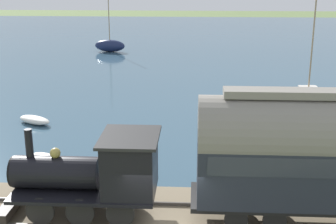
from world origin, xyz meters
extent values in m
cube|color=#38566B|center=(43.54, 0.00, 0.00)|extent=(80.00, 80.00, 0.01)
cube|color=#84755B|center=(0.82, 0.00, 0.22)|extent=(4.83, 56.00, 0.45)
cube|color=#4C4742|center=(1.71, 0.00, 0.51)|extent=(0.07, 54.88, 0.12)
cylinder|color=black|center=(-0.06, 1.42, 1.04)|extent=(0.12, 0.94, 0.94)
cylinder|color=black|center=(1.71, 1.42, 1.04)|extent=(0.12, 0.94, 0.94)
cylinder|color=black|center=(-0.06, 2.74, 1.04)|extent=(0.12, 0.94, 0.94)
cylinder|color=black|center=(1.71, 2.74, 1.04)|extent=(0.12, 0.94, 0.94)
cylinder|color=black|center=(-0.06, 4.06, 1.04)|extent=(0.12, 0.94, 0.94)
cylinder|color=black|center=(1.71, 4.06, 1.04)|extent=(0.12, 0.94, 0.94)
cube|color=black|center=(0.82, 2.74, 1.42)|extent=(2.27, 4.80, 0.12)
cylinder|color=black|center=(0.82, 3.70, 2.04)|extent=(1.11, 2.88, 1.11)
cylinder|color=black|center=(0.82, 5.17, 2.04)|extent=(1.06, 0.08, 1.06)
cylinder|color=black|center=(0.82, 4.56, 3.08)|extent=(0.26, 0.26, 0.96)
sphere|color=tan|center=(0.82, 3.70, 2.74)|extent=(0.36, 0.36, 0.36)
cube|color=black|center=(0.82, 1.18, 2.39)|extent=(2.17, 1.68, 1.81)
cube|color=#282828|center=(0.82, 1.18, 3.35)|extent=(2.37, 1.92, 0.10)
cube|color=#2D2823|center=(0.82, 5.38, 0.75)|extent=(2.07, 0.44, 0.32)
cylinder|color=black|center=(-0.06, -3.53, 0.95)|extent=(0.12, 0.76, 0.76)
cylinder|color=black|center=(1.71, -3.53, 0.95)|extent=(0.12, 0.76, 0.76)
cylinder|color=black|center=(-0.06, -2.31, 0.95)|extent=(0.12, 0.76, 0.76)
cylinder|color=black|center=(1.71, -2.31, 0.95)|extent=(0.12, 0.76, 0.76)
ellipsoid|color=#192347|center=(38.60, 8.66, 0.68)|extent=(1.84, 3.64, 1.35)
cylinder|color=#9E8460|center=(38.60, 8.66, 3.96)|extent=(0.10, 0.10, 5.21)
ellipsoid|color=brown|center=(16.19, -8.25, 0.54)|extent=(1.73, 3.91, 1.06)
cylinder|color=#9E8460|center=(16.19, -8.25, 4.11)|extent=(0.10, 0.10, 6.08)
cube|color=silver|center=(16.19, -8.25, 1.30)|extent=(0.96, 1.20, 0.45)
ellipsoid|color=silver|center=(5.91, 5.60, 0.27)|extent=(2.49, 2.75, 0.52)
ellipsoid|color=silver|center=(12.19, 8.44, 0.23)|extent=(1.89, 2.42, 0.45)
camera|label=1|loc=(-13.50, -0.91, 8.49)|focal=50.00mm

